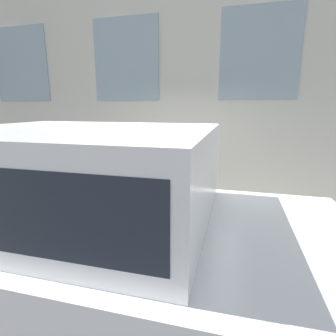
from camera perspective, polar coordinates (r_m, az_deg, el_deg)
The scene contains 5 objects.
ground_plane at distance 4.21m, azimuth -1.97°, elevation -15.65°, with size 80.00×80.00×0.00m, color #514F4C.
sidewalk at distance 5.18m, azimuth 1.65°, elevation -9.16°, with size 2.28×60.00×0.13m.
fire_hydrant at distance 4.67m, azimuth -4.76°, elevation -5.76°, with size 0.29×0.41×0.77m.
person at distance 4.82m, azimuth 4.58°, elevation 1.64°, with size 0.38×0.25×1.57m.
parked_car_white_near at distance 2.56m, azimuth -17.27°, elevation -10.60°, with size 2.05×4.61×1.85m.
Camera 1 is at (-3.53, -1.06, 2.02)m, focal length 28.00 mm.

